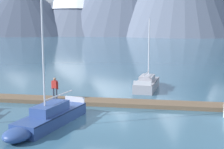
{
  "coord_description": "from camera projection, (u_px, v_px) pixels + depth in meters",
  "views": [
    {
      "loc": [
        3.5,
        -19.17,
        5.95
      ],
      "look_at": [
        0.0,
        6.0,
        2.0
      ],
      "focal_mm": 50.33,
      "sensor_mm": 36.0,
      "label": 1
    }
  ],
  "objects": [
    {
      "name": "dock",
      "position": [
        108.0,
        102.0,
        24.05
      ],
      "size": [
        24.03,
        2.59,
        0.3
      ],
      "color": "brown",
      "rests_on": "ground"
    },
    {
      "name": "ground_plane",
      "position": [
        99.0,
        119.0,
        20.15
      ],
      "size": [
        700.0,
        700.0,
        0.0
      ],
      "primitive_type": "plane",
      "color": "#335B75"
    },
    {
      "name": "person_on_dock",
      "position": [
        55.0,
        87.0,
        24.34
      ],
      "size": [
        0.58,
        0.3,
        1.69
      ],
      "color": "#384256",
      "rests_on": "dock"
    },
    {
      "name": "sailboat_mid_dock_port",
      "position": [
        148.0,
        83.0,
        30.01
      ],
      "size": [
        2.41,
        6.26,
        6.62
      ],
      "color": "#93939E",
      "rests_on": "ground"
    },
    {
      "name": "mountain_central_massif",
      "position": [
        79.0,
        6.0,
        212.05
      ],
      "size": [
        84.18,
        84.18,
        36.58
      ],
      "color": "slate",
      "rests_on": "ground"
    },
    {
      "name": "sailboat_second_berth",
      "position": [
        47.0,
        118.0,
        18.66
      ],
      "size": [
        3.24,
        7.18,
        8.62
      ],
      "color": "navy",
      "rests_on": "ground"
    },
    {
      "name": "mountain_west_summit",
      "position": [
        21.0,
        6.0,
        200.87
      ],
      "size": [
        82.51,
        82.51,
        35.82
      ],
      "color": "#424C60",
      "rests_on": "ground"
    }
  ]
}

